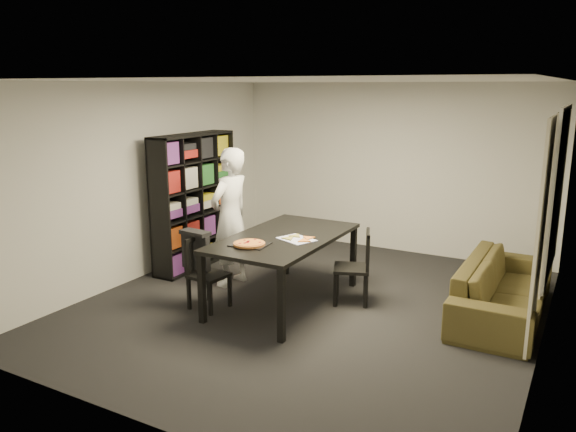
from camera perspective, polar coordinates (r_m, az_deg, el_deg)
The scene contains 16 objects.
room at distance 6.37m, azimuth 2.36°, elevation 1.80°, with size 5.01×5.51×2.61m.
window_pane at distance 6.29m, azimuth 25.73°, elevation 2.20°, with size 0.02×1.40×1.60m, color black.
window_frame at distance 6.29m, azimuth 25.68°, elevation 2.21°, with size 0.03×1.52×1.72m, color white.
curtain_left at distance 5.86m, azimuth 24.23°, elevation -1.89°, with size 0.03×0.70×2.25m, color beige.
curtain_right at distance 6.87m, azimuth 25.02°, elevation 0.11°, with size 0.03×0.70×2.25m, color beige.
bookshelf at distance 8.08m, azimuth -9.50°, elevation 1.52°, with size 0.35×1.50×1.90m, color black.
dining_table at distance 6.59m, azimuth -0.42°, elevation -2.66°, with size 1.11×1.99×0.83m.
chair_left at distance 6.64m, azimuth -8.58°, elevation -5.20°, with size 0.43×0.43×0.84m.
chair_right at distance 6.74m, azimuth 7.20°, elevation -4.65°, with size 0.53×0.53×0.89m.
draped_jacket at distance 6.65m, azimuth -9.36°, elevation -3.26°, with size 0.40×0.20×0.46m.
person at distance 7.25m, azimuth -5.90°, elevation -0.13°, with size 0.65×0.43×1.79m, color silver.
baking_tray at distance 6.23m, azimuth -3.87°, elevation -2.88°, with size 0.40×0.32×0.01m, color black.
pepperoni_pizza at distance 6.18m, azimuth -3.96°, elevation -2.81°, with size 0.35×0.35×0.03m.
kitchen_towel at distance 6.42m, azimuth 0.87°, elevation -2.38°, with size 0.40×0.30×0.01m, color white.
pizza_slices at distance 6.43m, azimuth 1.12°, elevation -2.26°, with size 0.37×0.31×0.01m, color gold, non-canonical shape.
sofa at distance 6.83m, azimuth 21.05°, elevation -6.88°, with size 2.17×0.85×0.63m, color #42371A.
Camera 1 is at (2.79, -5.59, 2.55)m, focal length 35.00 mm.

